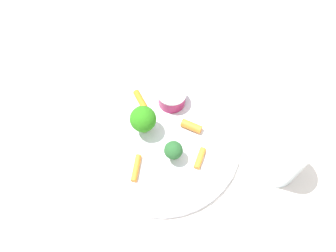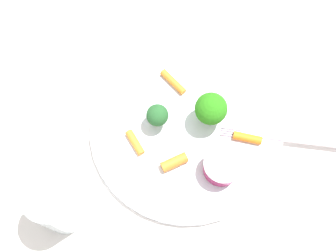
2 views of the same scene
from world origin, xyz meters
The scene contains 11 objects.
ground_plane centered at (0.00, 0.00, 0.00)m, with size 2.40×2.40×0.00m, color silver.
plate centered at (0.00, 0.00, 0.01)m, with size 0.27×0.27×0.01m, color white.
sauce_cup centered at (-0.07, 0.02, 0.03)m, with size 0.05×0.05×0.03m.
broccoli_floret_0 centered at (-0.02, -0.03, 0.05)m, with size 0.04×0.04×0.06m.
broccoli_floret_1 centered at (0.04, 0.02, 0.04)m, with size 0.03×0.03×0.04m.
carrot_stick_0 centered at (0.06, -0.04, 0.02)m, with size 0.01×0.01×0.05m, color orange.
carrot_stick_1 centered at (-0.02, 0.05, 0.02)m, with size 0.01×0.01×0.04m, color orange.
carrot_stick_2 centered at (0.04, 0.06, 0.02)m, with size 0.01×0.01×0.04m, color orange.
carrot_stick_3 centered at (-0.08, -0.04, 0.02)m, with size 0.01×0.01×0.04m, color orange.
fork centered at (-0.12, -0.07, 0.01)m, with size 0.17×0.10×0.00m.
drinking_glass centered at (0.06, 0.19, 0.05)m, with size 0.06×0.06×0.11m, color silver.
Camera 1 is at (0.26, -0.00, 0.53)m, focal length 35.80 mm.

